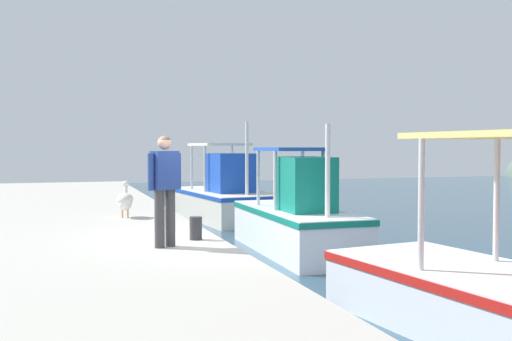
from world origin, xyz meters
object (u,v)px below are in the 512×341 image
at_px(fishing_boat_nearest, 225,198).
at_px(fisherman_standing, 165,186).
at_px(pelican, 125,200).
at_px(mooring_bollard_nearest, 196,228).
at_px(fishing_boat_second, 297,221).

xyz_separation_m(fishing_boat_nearest, fisherman_standing, (9.33, -3.53, 1.05)).
bearing_deg(fishing_boat_nearest, fisherman_standing, -20.72).
bearing_deg(pelican, mooring_bollard_nearest, 13.05).
height_order(fishing_boat_nearest, fisherman_standing, fishing_boat_nearest).
xyz_separation_m(fishing_boat_second, mooring_bollard_nearest, (2.35, -2.84, 0.26)).
distance_m(fishing_boat_nearest, pelican, 6.39).
bearing_deg(fishing_boat_nearest, fishing_boat_second, -0.56).
xyz_separation_m(pelican, mooring_bollard_nearest, (3.61, 0.84, -0.20)).
xyz_separation_m(fishing_boat_second, fisherman_standing, (2.92, -3.47, 1.04)).
relative_size(pelican, fisherman_standing, 0.55).
bearing_deg(fishing_boat_nearest, pelican, -35.98).
height_order(fishing_boat_second, pelican, fishing_boat_second).
bearing_deg(fishing_boat_second, mooring_bollard_nearest, -50.41).
height_order(fisherman_standing, mooring_bollard_nearest, fisherman_standing).
distance_m(pelican, mooring_bollard_nearest, 3.71).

